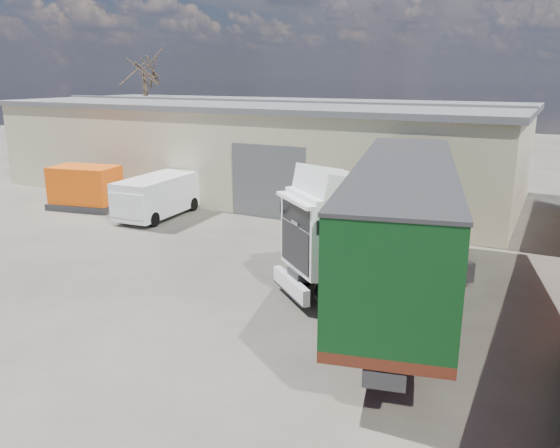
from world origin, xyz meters
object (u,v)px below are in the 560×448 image
at_px(panel_van, 156,197).
at_px(orange_skip, 86,190).
at_px(bare_tree, 144,60).
at_px(tractor_unit, 349,240).
at_px(box_trailer, 402,218).

relative_size(panel_van, orange_skip, 1.28).
distance_m(bare_tree, tractor_unit, 29.24).
xyz_separation_m(bare_tree, tractor_unit, (22.84, -17.18, -6.17)).
bearing_deg(box_trailer, bare_tree, 132.27).
distance_m(bare_tree, panel_van, 18.00).
bearing_deg(box_trailer, tractor_unit, 171.85).
xyz_separation_m(bare_tree, box_trailer, (24.47, -17.05, -5.28)).
relative_size(box_trailer, orange_skip, 3.39).
height_order(bare_tree, panel_van, bare_tree).
bearing_deg(panel_van, tractor_unit, -25.74).
relative_size(bare_tree, box_trailer, 0.72).
relative_size(bare_tree, orange_skip, 2.44).
height_order(tractor_unit, panel_van, tractor_unit).
distance_m(tractor_unit, box_trailer, 1.86).
bearing_deg(bare_tree, box_trailer, -34.86).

